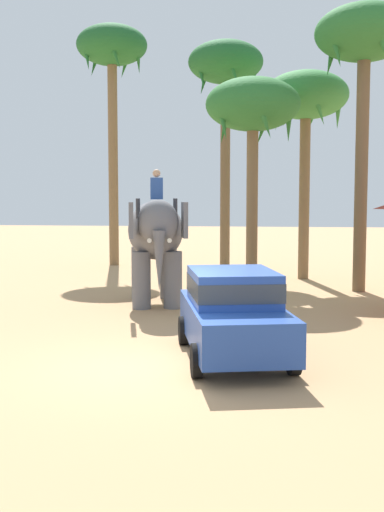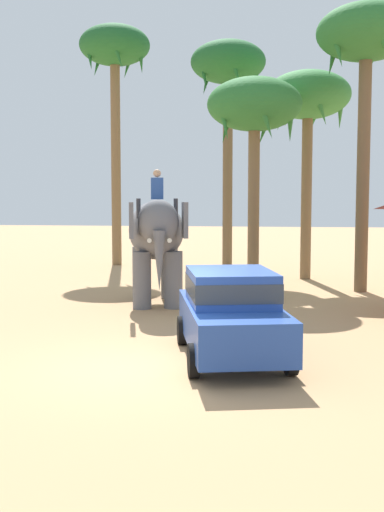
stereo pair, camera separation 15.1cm
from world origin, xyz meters
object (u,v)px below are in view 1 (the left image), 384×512
Objects in this scene: palm_tree_near_hut at (364,43)px; palm_tree_leaning_seaward at (253,110)px; elephant_with_mahout at (156,236)px; car_sedan_foreground at (233,310)px; palm_tree_left_of_road at (306,101)px; palm_tree_far_back at (112,56)px; palm_tree_behind_elephant at (226,71)px.

palm_tree_near_hut is 1.30× the size of palm_tree_leaning_seaward.
palm_tree_near_hut reaches higher than elephant_with_mahout.
palm_tree_leaning_seaward reaches higher than car_sedan_foreground.
palm_tree_far_back reaches higher than palm_tree_left_of_road.
palm_tree_leaning_seaward is (-0.10, 9.86, 5.14)m from car_sedan_foreground.
palm_tree_far_back reaches higher than palm_tree_leaning_seaward.
palm_tree_far_back is (-4.10, 10.72, 7.54)m from elephant_with_mahout.
elephant_with_mahout is 13.73m from palm_tree_far_back.
palm_tree_left_of_road is (3.29, -2.96, -1.77)m from palm_tree_behind_elephant.
palm_tree_behind_elephant is 7.91m from palm_tree_near_hut.
elephant_with_mahout is 11.70m from palm_tree_behind_elephant.
palm_tree_near_hut is at bearing -5.40° from palm_tree_leaning_seaward.
elephant_with_mahout is 9.36m from palm_tree_near_hut.
palm_tree_far_back is (-6.79, 16.70, 8.60)m from car_sedan_foreground.
palm_tree_leaning_seaward is (6.69, -6.84, -3.46)m from palm_tree_far_back.
palm_tree_near_hut reaches higher than car_sedan_foreground.
palm_tree_far_back is at bearing 110.93° from elephant_with_mahout.
palm_tree_near_hut is 4.11m from palm_tree_leaning_seaward.
car_sedan_foreground is at bearing -65.79° from elephant_with_mahout.
car_sedan_foreground is 0.61× the size of palm_tree_leaning_seaward.
palm_tree_behind_elephant is 1.37× the size of palm_tree_leaning_seaward.
palm_tree_behind_elephant reaches higher than palm_tree_left_of_road.
car_sedan_foreground is at bearing -67.87° from palm_tree_far_back.
palm_tree_near_hut is (5.01, -6.11, -0.44)m from palm_tree_behind_elephant.
palm_tree_behind_elephant reaches higher than palm_tree_leaning_seaward.
palm_tree_near_hut is 3.83m from palm_tree_left_of_road.
elephant_with_mahout is at bearing -96.82° from palm_tree_behind_elephant.
palm_tree_far_back reaches higher than palm_tree_behind_elephant.
palm_tree_left_of_road is at bearing 56.66° from palm_tree_leaning_seaward.
palm_tree_behind_elephant is 4.76m from palm_tree_left_of_road.
palm_tree_behind_elephant is 0.90× the size of palm_tree_far_back.
palm_tree_far_back is at bearing 154.77° from palm_tree_left_of_road.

